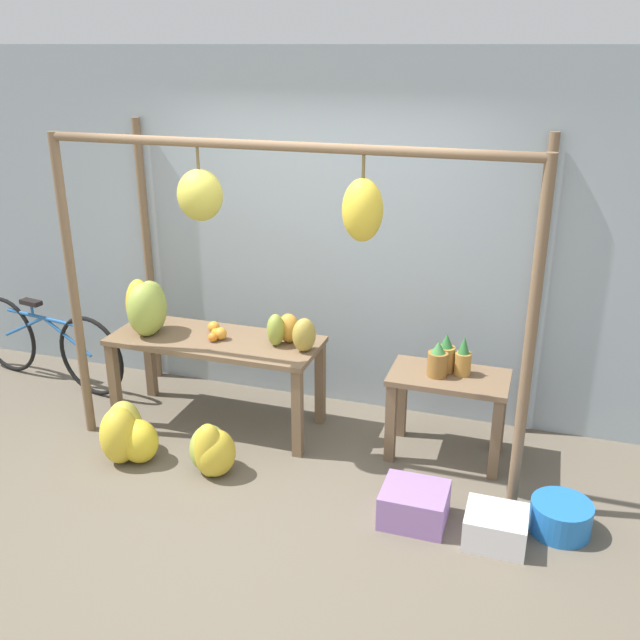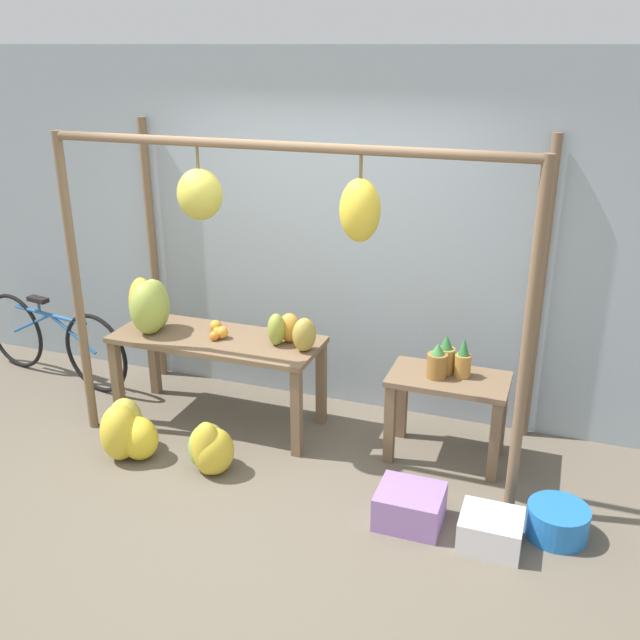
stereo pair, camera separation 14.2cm
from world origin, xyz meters
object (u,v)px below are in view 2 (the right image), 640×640
at_px(pineapple_cluster, 447,359).
at_px(fruit_crate_purple, 491,531).
at_px(orange_pile, 218,331).
at_px(blue_bucket, 557,522).
at_px(papaya_pile, 291,331).
at_px(banana_pile_ground_left, 127,431).
at_px(banana_pile_ground_right, 210,449).
at_px(parked_bicycle, 54,340).
at_px(fruit_crate_white, 410,506).
at_px(banana_pile_on_table, 150,306).

xyz_separation_m(pineapple_cluster, fruit_crate_purple, (0.47, -0.91, -0.66)).
bearing_deg(orange_pile, blue_bucket, -13.17).
bearing_deg(papaya_pile, blue_bucket, -17.19).
xyz_separation_m(banana_pile_ground_left, banana_pile_ground_right, (0.66, 0.01, -0.02)).
xyz_separation_m(orange_pile, banana_pile_ground_right, (0.26, -0.69, -0.59)).
bearing_deg(banana_pile_ground_right, blue_bucket, 2.16).
relative_size(orange_pile, parked_bicycle, 0.14).
bearing_deg(banana_pile_ground_left, papaya_pile, 35.40).
xyz_separation_m(fruit_crate_white, parked_bicycle, (-3.43, 0.95, 0.26)).
bearing_deg(fruit_crate_purple, orange_pile, 159.37).
bearing_deg(orange_pile, pineapple_cluster, 2.61).
bearing_deg(banana_pile_on_table, banana_pile_ground_right, -37.71).
xyz_separation_m(pineapple_cluster, fruit_crate_white, (-0.03, -0.86, -0.65)).
bearing_deg(banana_pile_ground_left, banana_pile_ground_right, 1.26).
xyz_separation_m(banana_pile_ground_left, fruit_crate_purple, (2.61, -0.13, -0.09)).
bearing_deg(fruit_crate_purple, pineapple_cluster, 117.47).
bearing_deg(banana_pile_ground_right, banana_pile_ground_left, -178.74).
bearing_deg(fruit_crate_purple, papaya_pile, 152.40).
bearing_deg(papaya_pile, banana_pile_ground_right, -115.91).
distance_m(fruit_crate_white, parked_bicycle, 3.57).
relative_size(pineapple_cluster, blue_bucket, 0.79).
relative_size(fruit_crate_white, papaya_pile, 0.95).
height_order(fruit_crate_white, blue_bucket, fruit_crate_white).
relative_size(banana_pile_ground_left, fruit_crate_purple, 1.36).
bearing_deg(banana_pile_on_table, papaya_pile, 4.14).
height_order(orange_pile, banana_pile_ground_right, orange_pile).
bearing_deg(banana_pile_ground_left, banana_pile_on_table, 101.92).
bearing_deg(pineapple_cluster, blue_bucket, -38.96).
distance_m(banana_pile_on_table, orange_pile, 0.56).
height_order(banana_pile_on_table, orange_pile, banana_pile_on_table).
distance_m(banana_pile_on_table, banana_pile_ground_left, 0.97).
bearing_deg(orange_pile, fruit_crate_white, -24.54).
height_order(pineapple_cluster, parked_bicycle, pineapple_cluster).
bearing_deg(banana_pile_ground_right, orange_pile, 110.80).
bearing_deg(banana_pile_ground_left, pineapple_cluster, 20.15).
relative_size(banana_pile_on_table, parked_bicycle, 0.25).
xyz_separation_m(blue_bucket, parked_bicycle, (-4.31, 0.78, 0.27)).
xyz_separation_m(fruit_crate_white, fruit_crate_purple, (0.50, -0.05, -0.01)).
height_order(orange_pile, blue_bucket, orange_pile).
distance_m(banana_pile_on_table, fruit_crate_purple, 2.96).
relative_size(banana_pile_ground_right, parked_bicycle, 0.24).
bearing_deg(blue_bucket, banana_pile_on_table, 170.35).
height_order(banana_pile_ground_left, papaya_pile, papaya_pile).
bearing_deg(blue_bucket, banana_pile_ground_right, -177.84).
distance_m(banana_pile_ground_right, fruit_crate_purple, 1.95).
bearing_deg(fruit_crate_purple, fruit_crate_white, 173.93).
bearing_deg(fruit_crate_purple, banana_pile_ground_left, 177.23).
distance_m(banana_pile_ground_left, papaya_pile, 1.39).
bearing_deg(blue_bucket, fruit_crate_white, -168.74).
relative_size(parked_bicycle, papaya_pile, 4.01).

